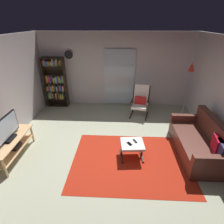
{
  "coord_description": "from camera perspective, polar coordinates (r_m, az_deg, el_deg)",
  "views": [
    {
      "loc": [
        0.19,
        -3.45,
        2.9
      ],
      "look_at": [
        -0.02,
        0.69,
        0.76
      ],
      "focal_mm": 28.48,
      "sensor_mm": 36.0,
      "label": 1
    }
  ],
  "objects": [
    {
      "name": "ground_plane",
      "position": [
        4.51,
        -0.21,
        -12.72
      ],
      "size": [
        7.02,
        7.02,
        0.0
      ],
      "primitive_type": "plane",
      "color": "#A4A88C"
    },
    {
      "name": "wall_back",
      "position": [
        6.55,
        1.16,
        13.17
      ],
      "size": [
        5.6,
        0.06,
        2.6
      ],
      "primitive_type": "cube",
      "color": "beige",
      "rests_on": "ground"
    },
    {
      "name": "glass_door_panel",
      "position": [
        6.55,
        2.41,
        10.88
      ],
      "size": [
        1.1,
        0.01,
        2.0
      ],
      "primitive_type": "cube",
      "color": "silver"
    },
    {
      "name": "area_rug",
      "position": [
        4.29,
        5.92,
        -15.32
      ],
      "size": [
        2.67,
        1.98,
        0.01
      ],
      "primitive_type": "cube",
      "color": "#A72413",
      "rests_on": "ground"
    },
    {
      "name": "tv_stand",
      "position": [
        4.79,
        -29.56,
        -9.24
      ],
      "size": [
        0.48,
        1.33,
        0.5
      ],
      "color": "tan",
      "rests_on": "ground"
    },
    {
      "name": "television",
      "position": [
        4.56,
        -30.82,
        -4.88
      ],
      "size": [
        0.2,
        0.85,
        0.56
      ],
      "color": "black",
      "rests_on": "tv_stand"
    },
    {
      "name": "bookshelf_near_tv",
      "position": [
        6.82,
        -17.6,
        9.05
      ],
      "size": [
        0.75,
        0.3,
        1.79
      ],
      "color": "black",
      "rests_on": "ground"
    },
    {
      "name": "leather_sofa",
      "position": [
        4.78,
        26.46,
        -8.8
      ],
      "size": [
        0.87,
        1.82,
        0.87
      ],
      "color": "#552A20",
      "rests_on": "ground"
    },
    {
      "name": "lounge_armchair",
      "position": [
        6.02,
        9.1,
        3.82
      ],
      "size": [
        0.69,
        0.76,
        1.02
      ],
      "color": "black",
      "rests_on": "ground"
    },
    {
      "name": "ottoman",
      "position": [
        4.21,
        6.5,
        -10.62
      ],
      "size": [
        0.56,
        0.52,
        0.39
      ],
      "color": "white",
      "rests_on": "ground"
    },
    {
      "name": "tv_remote",
      "position": [
        4.22,
        7.42,
        -9.25
      ],
      "size": [
        0.1,
        0.15,
        0.02
      ],
      "primitive_type": "cube",
      "rotation": [
        0.0,
        0.0,
        0.43
      ],
      "color": "black",
      "rests_on": "ottoman"
    },
    {
      "name": "cell_phone",
      "position": [
        4.14,
        5.62,
        -10.09
      ],
      "size": [
        0.14,
        0.15,
        0.01
      ],
      "primitive_type": "cube",
      "rotation": [
        0.0,
        0.0,
        0.64
      ],
      "color": "black",
      "rests_on": "ottoman"
    },
    {
      "name": "floor_lamp_by_shelf",
      "position": [
        6.03,
        23.84,
        11.2
      ],
      "size": [
        0.22,
        0.22,
        1.79
      ],
      "color": "#A5A5AD",
      "rests_on": "ground"
    },
    {
      "name": "wall_clock",
      "position": [
        6.61,
        -13.73,
        17.45
      ],
      "size": [
        0.29,
        0.03,
        0.29
      ],
      "color": "silver"
    }
  ]
}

